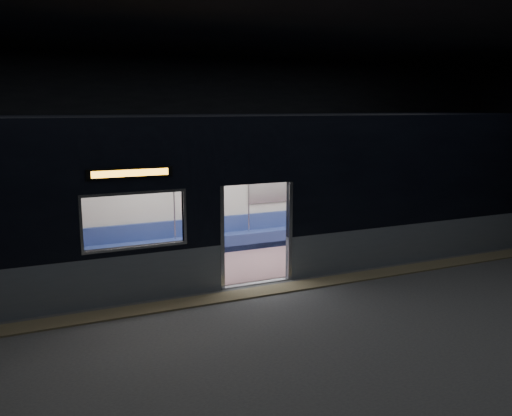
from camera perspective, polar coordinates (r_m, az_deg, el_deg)
station_floor at (r=10.17m, az=2.50°, el=-9.73°), size 24.00×14.00×0.01m
station_envelope at (r=9.53m, az=2.68°, el=11.41°), size 24.00×14.00×5.00m
tactile_strip at (r=10.63m, az=1.16°, el=-8.69°), size 22.80×0.50×0.03m
metro_car at (r=11.98m, az=-2.90°, el=2.54°), size 18.00×3.04×3.35m
passenger at (r=15.24m, az=12.07°, el=-0.04°), size 0.39×0.64×1.29m
handbag at (r=15.11m, az=12.60°, el=-0.54°), size 0.30×0.27×0.14m
transit_map at (r=13.85m, az=1.31°, el=2.14°), size 1.02×0.03×0.66m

